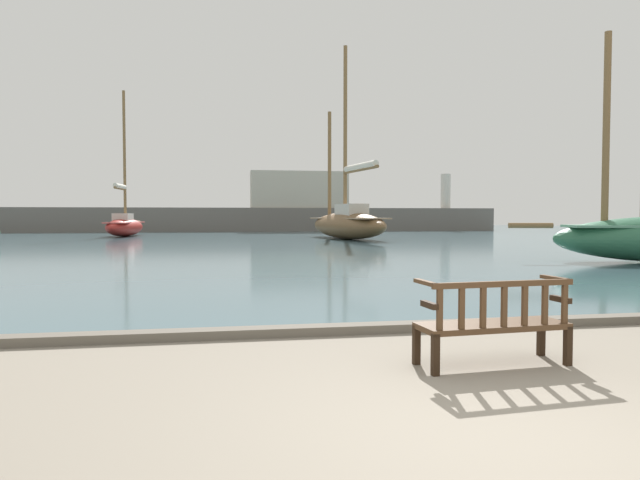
{
  "coord_description": "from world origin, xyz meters",
  "views": [
    {
      "loc": [
        -2.01,
        -3.58,
        1.58
      ],
      "look_at": [
        0.42,
        10.0,
        1.0
      ],
      "focal_mm": 32.0,
      "sensor_mm": 36.0,
      "label": 1
    }
  ],
  "objects": [
    {
      "name": "ground_plane",
      "position": [
        0.0,
        0.0,
        0.0
      ],
      "size": [
        160.0,
        160.0,
        0.0
      ],
      "primitive_type": "plane",
      "color": "gray"
    },
    {
      "name": "harbor_water",
      "position": [
        0.0,
        44.0,
        0.04
      ],
      "size": [
        100.0,
        80.0,
        0.08
      ],
      "primitive_type": "cube",
      "color": "#476670",
      "rests_on": "ground"
    },
    {
      "name": "quay_edge_kerb",
      "position": [
        0.0,
        3.85,
        0.06
      ],
      "size": [
        40.0,
        0.3,
        0.12
      ],
      "primitive_type": "cube",
      "color": "#675F54",
      "rests_on": "ground"
    },
    {
      "name": "park_bench",
      "position": [
        0.85,
        1.96,
        0.47
      ],
      "size": [
        1.64,
        0.65,
        0.92
      ],
      "color": "black",
      "rests_on": "ground"
    },
    {
      "name": "sailboat_outer_port",
      "position": [
        6.31,
        32.88,
        1.2
      ],
      "size": [
        4.14,
        11.28,
        12.62
      ],
      "color": "brown",
      "rests_on": "harbor_water"
    },
    {
      "name": "sailboat_nearest_starboard",
      "position": [
        -8.87,
        40.74,
        0.93
      ],
      "size": [
        2.64,
        8.88,
        10.81
      ],
      "color": "maroon",
      "rests_on": "harbor_water"
    },
    {
      "name": "far_breakwater",
      "position": [
        1.31,
        52.14,
        1.77
      ],
      "size": [
        51.83,
        2.4,
        5.97
      ],
      "color": "#66605B",
      "rests_on": "ground"
    }
  ]
}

